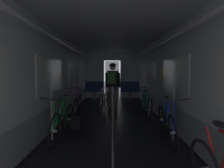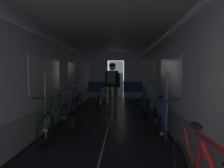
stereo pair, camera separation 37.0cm
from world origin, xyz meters
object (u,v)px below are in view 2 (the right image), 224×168
Objects in this scene: bicycle_purple at (76,104)px; backpack_on_floor at (72,121)px; bench_seat_far_left at (97,89)px; bicycle_white_in_aisle at (104,100)px; bench_seat_far_right at (133,89)px; bicycle_blue at (160,124)px; bicycle_teal at (144,105)px; bicycle_green at (56,121)px; person_cyclist_aisle at (112,82)px.

bicycle_purple reaches higher than backpack_on_floor.
bench_seat_far_left reaches higher than bicycle_white_in_aisle.
bench_seat_far_left is at bearing 180.00° from bench_seat_far_right.
bicycle_blue is 4.98× the size of backpack_on_floor.
backpack_on_floor is (-1.95, -1.29, -0.21)m from bicycle_teal.
bicycle_blue is 1.01× the size of bicycle_white_in_aisle.
backpack_on_floor is (-2.01, 0.95, -0.21)m from bicycle_blue.
bicycle_white_in_aisle is at bearing 77.47° from bicycle_green.
bench_seat_far_right is 2.89× the size of backpack_on_floor.
bicycle_purple is 1.19m from bicycle_white_in_aisle.
bicycle_green is 4.98× the size of backpack_on_floor.
bicycle_teal is at bearing 45.84° from bicycle_green.
bench_seat_far_right reaches higher than backpack_on_floor.
bench_seat_far_left reaches higher than bicycle_purple.
person_cyclist_aisle is at bearing 142.41° from bicycle_teal.
person_cyclist_aisle is at bearing -106.17° from bench_seat_far_right.
bicycle_blue is at bearing -70.13° from person_cyclist_aisle.
bicycle_teal is at bearing -63.21° from bench_seat_far_left.
bicycle_white_in_aisle is (0.81, 0.86, 0.00)m from bicycle_purple.
backpack_on_floor is (0.00, -5.15, -0.40)m from bench_seat_far_left.
bicycle_teal is 0.98× the size of person_cyclist_aisle.
bicycle_white_in_aisle is at bearing 142.12° from bicycle_teal.
bicycle_teal is at bearing 33.47° from backpack_on_floor.
person_cyclist_aisle reaches higher than bicycle_white_in_aisle.
bicycle_teal reaches higher than bicycle_green.
bicycle_blue is at bearing -47.39° from bicycle_purple.
bicycle_green is 2.15m from bicycle_blue.
person_cyclist_aisle reaches higher than bicycle_purple.
bench_seat_far_right is 0.58× the size of bicycle_purple.
backpack_on_floor is at bearing -113.54° from person_cyclist_aisle.
bicycle_blue is at bearing -66.58° from bicycle_white_in_aisle.
bicycle_white_in_aisle is at bearing 113.42° from bicycle_blue.
bench_seat_far_right reaches higher than bicycle_white_in_aisle.
bicycle_white_in_aisle is 2.43m from backpack_on_floor.
backpack_on_floor is at bearing -80.91° from bicycle_purple.
bicycle_green is (-0.14, -6.01, -0.19)m from bench_seat_far_left.
person_cyclist_aisle is at bearing 27.45° from bicycle_purple.
bicycle_blue is at bearing -25.35° from backpack_on_floor.
bicycle_teal is 2.24m from bicycle_blue.
bicycle_green is (-1.94, -6.01, -0.19)m from bench_seat_far_right.
person_cyclist_aisle is (1.05, 2.95, 0.69)m from bicycle_green.
bench_seat_far_right is at bearing 66.40° from bicycle_white_in_aisle.
bench_seat_far_right is at bearing 73.83° from person_cyclist_aisle.
bicycle_white_in_aisle is at bearing 76.26° from backpack_on_floor.
bicycle_teal is 2.20m from bicycle_purple.
bicycle_purple reaches higher than bicycle_white_in_aisle.
bench_seat_far_left is 0.58× the size of bicycle_green.
bicycle_teal is at bearing -37.59° from person_cyclist_aisle.
backpack_on_floor is at bearing -103.74° from bicycle_white_in_aisle.
bicycle_blue is (0.21, -6.10, -0.19)m from bench_seat_far_right.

